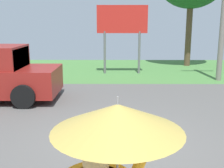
{
  "coord_description": "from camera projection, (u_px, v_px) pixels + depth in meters",
  "views": [
    {
      "loc": [
        -0.06,
        -6.16,
        2.68
      ],
      "look_at": [
        -0.1,
        1.0,
        1.1
      ],
      "focal_mm": 45.46,
      "sensor_mm": 36.0,
      "label": 1
    }
  ],
  "objects": [
    {
      "name": "utility_pole",
      "position": [
        224.0,
        8.0,
        12.55
      ],
      "size": [
        1.8,
        0.24,
        6.16
      ],
      "color": "gray",
      "rests_on": "ground_plane"
    },
    {
      "name": "roadside_billboard",
      "position": [
        122.0,
        24.0,
        14.47
      ],
      "size": [
        2.6,
        0.12,
        3.5
      ],
      "color": "slate",
      "rests_on": "ground_plane"
    },
    {
      "name": "ground_plane",
      "position": [
        115.0,
        105.0,
        9.48
      ],
      "size": [
        40.0,
        22.0,
        0.2
      ],
      "color": "#565451"
    }
  ]
}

